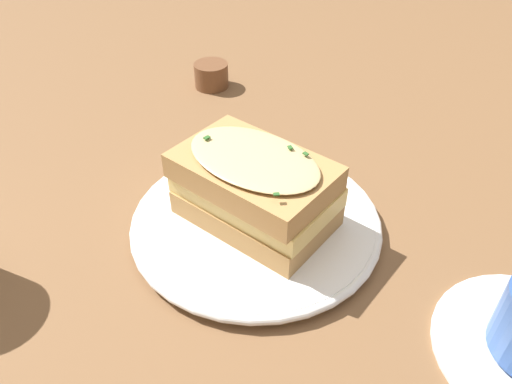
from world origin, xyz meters
name	(u,v)px	position (x,y,z in m)	size (l,w,h in m)	color
ground_plane	(262,217)	(0.00, 0.00, 0.00)	(2.40, 2.40, 0.00)	brown
dinner_plate	(256,222)	(0.02, 0.01, 0.01)	(0.24, 0.24, 0.01)	white
sandwich	(255,188)	(0.02, 0.01, 0.05)	(0.11, 0.16, 0.08)	#B2844C
condiment_pot	(211,75)	(-0.14, -0.26, 0.02)	(0.05, 0.05, 0.03)	brown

